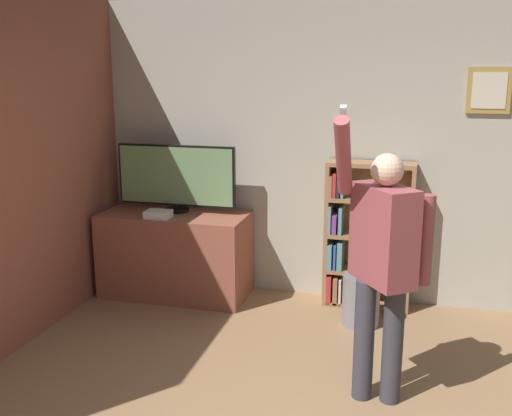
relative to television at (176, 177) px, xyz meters
name	(u,v)px	position (x,y,z in m)	size (l,w,h in m)	color
wall_back	(381,154)	(1.82, 0.30, 0.24)	(7.11, 0.09, 2.70)	#B2AD9E
wall_side_brick	(27,167)	(-0.77, -1.12, 0.24)	(0.06, 4.36, 2.70)	#93513D
tv_ledge	(176,254)	(0.00, -0.08, -0.72)	(1.35, 0.62, 0.78)	#93513D
television	(176,177)	(0.00, 0.00, 0.00)	(1.13, 0.22, 0.62)	black
game_console	(158,214)	(-0.07, -0.27, -0.29)	(0.22, 0.17, 0.07)	white
remote_loose	(162,218)	(-0.03, -0.30, -0.31)	(0.08, 0.14, 0.02)	white
bookshelf	(361,238)	(1.69, 0.12, -0.49)	(0.76, 0.28, 1.31)	#997047
person	(382,256)	(1.95, -1.47, -0.14)	(0.59, 0.55, 1.90)	#383842
waste_bin	(361,300)	(1.75, -0.33, -0.89)	(0.31, 0.31, 0.43)	gray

